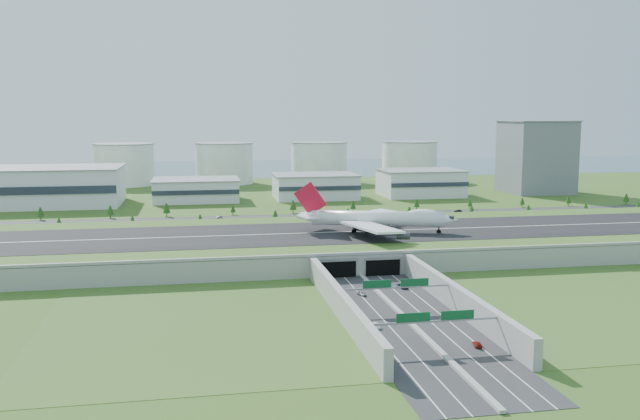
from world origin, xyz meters
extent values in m
plane|color=#3F5D1D|center=(0.00, 0.00, 0.00)|extent=(1200.00, 1200.00, 0.00)
cube|color=#989792|center=(0.00, 0.00, 4.00)|extent=(520.00, 100.00, 8.00)
cube|color=#264C1A|center=(0.00, 0.00, 8.08)|extent=(520.00, 100.00, 0.16)
cube|color=black|center=(0.00, 0.00, 8.22)|extent=(520.00, 58.00, 0.12)
cube|color=silver|center=(0.00, 0.00, 8.30)|extent=(520.00, 0.90, 0.02)
cube|color=#989792|center=(0.00, -49.40, 8.60)|extent=(520.00, 1.20, 1.20)
cube|color=#28282B|center=(0.00, -110.00, 0.06)|extent=(34.00, 120.00, 0.12)
cube|color=#989792|center=(0.00, -110.00, 0.45)|extent=(1.60, 120.00, 0.90)
cube|color=#989792|center=(-18.20, -100.00, 4.00)|extent=(2.40, 100.00, 8.00)
cube|color=#989792|center=(18.20, -100.00, 4.00)|extent=(2.40, 100.00, 8.00)
cube|color=black|center=(-8.50, -50.20, 3.20)|extent=(13.00, 1.20, 6.00)
cube|color=black|center=(8.50, -50.20, 3.20)|extent=(13.00, 1.20, 6.00)
cylinder|color=gray|center=(-19.00, -95.00, 3.50)|extent=(0.70, 0.70, 7.00)
cylinder|color=gray|center=(19.00, -95.00, 3.50)|extent=(0.70, 0.70, 7.00)
cube|color=gray|center=(0.00, -95.00, 7.20)|extent=(38.00, 0.50, 0.50)
cube|color=#0C4C23|center=(-6.00, -95.10, 8.60)|extent=(9.00, 0.30, 2.40)
cube|color=#0C4C23|center=(6.00, -95.10, 8.60)|extent=(9.00, 0.30, 2.40)
cylinder|color=gray|center=(-19.00, -130.00, 3.50)|extent=(0.70, 0.70, 7.00)
cylinder|color=gray|center=(19.00, -130.00, 3.50)|extent=(0.70, 0.70, 7.00)
cube|color=gray|center=(0.00, -130.00, 7.20)|extent=(38.00, 0.50, 0.50)
cube|color=#0C4C23|center=(-6.00, -130.10, 8.60)|extent=(9.00, 0.30, 2.40)
cube|color=#0C4C23|center=(6.00, -130.10, 8.60)|extent=(9.00, 0.30, 2.40)
cube|color=#28282B|center=(0.00, 95.00, 0.06)|extent=(560.00, 36.00, 0.12)
cylinder|color=#3D2819|center=(-129.97, 73.00, 1.31)|extent=(0.50, 0.50, 2.62)
cone|color=#163D10|center=(-129.97, 73.00, 4.66)|extent=(4.07, 4.07, 5.24)
cylinder|color=#3D2819|center=(-93.26, 73.00, 1.31)|extent=(0.50, 0.50, 2.61)
cone|color=#163D10|center=(-93.26, 73.00, 4.64)|extent=(4.06, 4.06, 5.22)
cylinder|color=#3D2819|center=(-58.15, 73.00, 1.29)|extent=(0.50, 0.50, 2.58)
cone|color=#163D10|center=(-58.15, 73.00, 4.58)|extent=(4.01, 4.01, 5.16)
cylinder|color=#3D2819|center=(-17.69, 73.00, 1.49)|extent=(0.50, 0.50, 2.98)
cone|color=#163D10|center=(-17.69, 73.00, 5.30)|extent=(4.64, 4.64, 5.97)
cylinder|color=#3D2819|center=(22.98, 73.00, 1.50)|extent=(0.50, 0.50, 2.99)
cone|color=#163D10|center=(22.98, 73.00, 5.32)|extent=(4.66, 4.66, 5.99)
cylinder|color=#3D2819|center=(58.62, 73.00, 1.51)|extent=(0.50, 0.50, 3.02)
cone|color=#163D10|center=(58.62, 73.00, 5.37)|extent=(4.69, 4.69, 6.04)
cylinder|color=#3D2819|center=(96.13, 73.00, 1.43)|extent=(0.50, 0.50, 2.85)
cone|color=#163D10|center=(96.13, 73.00, 5.07)|extent=(4.44, 4.44, 5.70)
cylinder|color=#3D2819|center=(131.33, 73.00, 1.36)|extent=(0.50, 0.50, 2.73)
cone|color=#163D10|center=(131.33, 73.00, 4.85)|extent=(4.25, 4.25, 5.46)
cylinder|color=#3D2819|center=(168.12, 73.00, 1.41)|extent=(0.50, 0.50, 2.82)
cone|color=#163D10|center=(168.12, 73.00, 5.01)|extent=(4.38, 4.38, 5.63)
cylinder|color=#3D2819|center=(203.02, 73.00, 1.37)|extent=(0.50, 0.50, 2.74)
cone|color=#163D10|center=(203.02, 73.00, 4.87)|extent=(4.26, 4.26, 5.48)
cylinder|color=#3D2819|center=(-148.33, 117.00, 1.33)|extent=(0.50, 0.50, 2.67)
cone|color=#163D10|center=(-148.33, 117.00, 4.74)|extent=(4.15, 4.15, 5.33)
cylinder|color=#3D2819|center=(-109.68, 117.00, 1.35)|extent=(0.50, 0.50, 2.70)
cone|color=#163D10|center=(-109.68, 117.00, 4.79)|extent=(4.19, 4.19, 5.39)
cylinder|color=#3D2819|center=(-77.44, 117.00, 1.43)|extent=(0.50, 0.50, 2.86)
cone|color=#163D10|center=(-77.44, 117.00, 5.08)|extent=(4.45, 4.45, 5.72)
cylinder|color=#3D2819|center=(-38.32, 117.00, 1.04)|extent=(0.50, 0.50, 2.08)
cone|color=#163D10|center=(-38.32, 117.00, 3.70)|extent=(3.23, 3.23, 4.16)
cylinder|color=#3D2819|center=(-1.59, 117.00, 1.44)|extent=(0.50, 0.50, 2.88)
cone|color=#163D10|center=(-1.59, 117.00, 5.11)|extent=(4.47, 4.47, 5.75)
cylinder|color=#3D2819|center=(36.18, 117.00, 1.23)|extent=(0.50, 0.50, 2.46)
cone|color=#163D10|center=(36.18, 117.00, 4.38)|extent=(3.83, 3.83, 4.93)
cylinder|color=#3D2819|center=(77.71, 117.00, 1.25)|extent=(0.50, 0.50, 2.50)
cone|color=#163D10|center=(77.71, 117.00, 4.45)|extent=(3.90, 3.90, 5.01)
cylinder|color=#3D2819|center=(113.60, 117.00, 1.06)|extent=(0.50, 0.50, 2.12)
cone|color=#163D10|center=(113.60, 117.00, 3.77)|extent=(3.30, 3.30, 4.24)
cylinder|color=#3D2819|center=(149.89, 117.00, 1.13)|extent=(0.50, 0.50, 2.25)
cone|color=#163D10|center=(149.89, 117.00, 4.00)|extent=(3.50, 3.50, 4.50)
cylinder|color=#3D2819|center=(182.83, 117.00, 1.18)|extent=(0.50, 0.50, 2.36)
cone|color=#163D10|center=(182.83, 117.00, 4.19)|extent=(3.67, 3.67, 4.72)
cylinder|color=#3D2819|center=(225.39, 117.00, 1.32)|extent=(0.50, 0.50, 2.63)
cone|color=#163D10|center=(225.39, 117.00, 4.68)|extent=(4.10, 4.10, 5.27)
cube|color=silver|center=(-170.00, 185.00, 12.50)|extent=(120.00, 60.00, 25.00)
cube|color=silver|center=(-60.00, 190.00, 7.50)|extent=(58.00, 42.00, 15.00)
cube|color=silver|center=(25.00, 190.00, 8.50)|extent=(58.00, 42.00, 17.00)
cube|color=silver|center=(105.00, 190.00, 9.50)|extent=(58.00, 42.00, 19.00)
cube|color=slate|center=(200.00, 195.00, 27.50)|extent=(46.00, 46.00, 55.00)
cylinder|color=silver|center=(-120.00, 310.00, 17.50)|extent=(50.00, 50.00, 35.00)
cylinder|color=silver|center=(-35.00, 310.00, 17.50)|extent=(50.00, 50.00, 35.00)
cylinder|color=silver|center=(50.00, 310.00, 17.50)|extent=(50.00, 50.00, 35.00)
cylinder|color=silver|center=(135.00, 310.00, 17.50)|extent=(50.00, 50.00, 35.00)
cube|color=#355766|center=(0.00, 480.00, 0.03)|extent=(1200.00, 260.00, 0.06)
cylinder|color=white|center=(19.30, -2.88, 14.32)|extent=(57.79, 23.06, 6.67)
cone|color=white|center=(49.24, -11.81, 14.32)|extent=(9.89, 8.77, 6.67)
cone|color=white|center=(-10.64, 6.05, 14.74)|extent=(11.89, 9.36, 6.67)
ellipsoid|color=white|center=(38.30, -8.55, 16.72)|extent=(15.10, 9.04, 4.10)
cube|color=white|center=(12.24, -19.25, 13.28)|extent=(21.38, 33.72, 1.64)
cube|color=white|center=(22.36, 14.68, 13.28)|extent=(32.41, 30.84, 1.64)
cylinder|color=#38383D|center=(20.48, -16.27, 10.99)|extent=(6.08, 4.54, 3.12)
cylinder|color=#38383D|center=(23.03, -28.99, 10.99)|extent=(6.08, 4.54, 3.12)
cylinder|color=#38383D|center=(27.63, 7.68, 10.99)|extent=(6.08, 4.54, 3.12)
cylinder|color=#38383D|center=(36.72, 16.92, 10.99)|extent=(6.08, 4.54, 3.12)
cube|color=white|center=(-11.58, -0.73, 15.57)|extent=(8.73, 12.59, 0.62)
cube|color=white|center=(-7.71, 12.24, 15.57)|extent=(12.62, 12.41, 0.62)
cube|color=red|center=(-9.65, 5.75, 22.65)|extent=(14.49, 5.14, 15.61)
cylinder|color=black|center=(45.08, -10.57, 8.85)|extent=(1.98, 0.73, 1.98)
cylinder|color=black|center=(14.35, -4.88, 8.85)|extent=(1.98, 0.73, 1.98)
cylinder|color=black|center=(16.26, 1.51, 8.85)|extent=(1.98, 0.73, 1.98)
cylinder|color=black|center=(8.36, -3.10, 8.85)|extent=(1.98, 0.73, 1.98)
cylinder|color=black|center=(10.27, 3.29, 8.85)|extent=(1.98, 0.73, 1.98)
imported|color=#B2B3B7|center=(-6.21, -76.81, 0.82)|extent=(2.85, 4.43, 1.40)
imported|color=white|center=(-10.59, -111.28, 0.82)|extent=(1.56, 4.28, 1.40)
imported|color=#0A0D36|center=(10.25, -69.45, 0.89)|extent=(3.43, 5.90, 1.54)
imported|color=maroon|center=(11.33, -131.08, 0.79)|extent=(2.76, 4.89, 1.34)
imported|color=black|center=(99.66, 102.33, 0.94)|extent=(5.17, 2.47, 1.63)
imported|color=silver|center=(202.04, 85.25, 0.78)|extent=(5.15, 3.24, 1.33)
imported|color=silver|center=(-47.37, 103.95, 0.83)|extent=(5.28, 3.38, 1.42)
camera|label=1|loc=(-59.79, -290.55, 59.98)|focal=38.00mm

